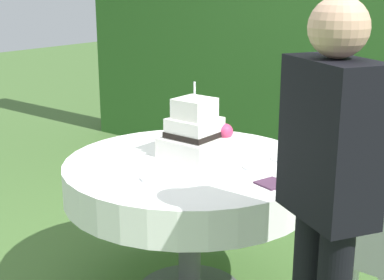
{
  "coord_description": "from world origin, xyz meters",
  "views": [
    {
      "loc": [
        1.66,
        -2.12,
        1.65
      ],
      "look_at": [
        -0.02,
        0.04,
        0.86
      ],
      "focal_mm": 52.25,
      "sensor_mm": 36.0,
      "label": 1
    }
  ],
  "objects": [
    {
      "name": "foliage_hedge",
      "position": [
        0.0,
        2.25,
        1.42
      ],
      "size": [
        5.76,
        0.41,
        2.84
      ],
      "primitive_type": "cube",
      "color": "#336628",
      "rests_on": "ground_plane"
    },
    {
      "name": "cake_table",
      "position": [
        0.0,
        0.0,
        0.66
      ],
      "size": [
        1.28,
        1.28,
        0.76
      ],
      "color": "#4C4C51",
      "rests_on": "ground_plane"
    },
    {
      "name": "wedding_cake",
      "position": [
        -0.03,
        0.09,
        0.88
      ],
      "size": [
        0.3,
        0.3,
        0.39
      ],
      "color": "white",
      "rests_on": "cake_table"
    },
    {
      "name": "serving_plate_near",
      "position": [
        -0.18,
        0.38,
        0.76
      ],
      "size": [
        0.12,
        0.12,
        0.01
      ],
      "primitive_type": "cylinder",
      "color": "white",
      "rests_on": "cake_table"
    },
    {
      "name": "serving_plate_far",
      "position": [
        0.37,
        0.32,
        0.76
      ],
      "size": [
        0.14,
        0.14,
        0.01
      ],
      "primitive_type": "cylinder",
      "color": "white",
      "rests_on": "cake_table"
    },
    {
      "name": "serving_plate_left",
      "position": [
        0.03,
        -0.31,
        0.76
      ],
      "size": [
        0.12,
        0.12,
        0.01
      ],
      "primitive_type": "cylinder",
      "color": "white",
      "rests_on": "cake_table"
    },
    {
      "name": "serving_plate_right",
      "position": [
        0.32,
        0.12,
        0.76
      ],
      "size": [
        0.13,
        0.13,
        0.01
      ],
      "primitive_type": "cylinder",
      "color": "white",
      "rests_on": "cake_table"
    },
    {
      "name": "napkin_stack",
      "position": [
        0.5,
        -0.03,
        0.76
      ],
      "size": [
        0.15,
        0.15,
        0.01
      ],
      "primitive_type": "cube",
      "rotation": [
        0.0,
        0.0,
        -0.29
      ],
      "color": "#4C2D47",
      "rests_on": "cake_table"
    },
    {
      "name": "standing_person",
      "position": [
        0.92,
        -0.4,
        0.93
      ],
      "size": [
        0.41,
        0.36,
        1.6
      ],
      "color": "black",
      "rests_on": "ground_plane"
    }
  ]
}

